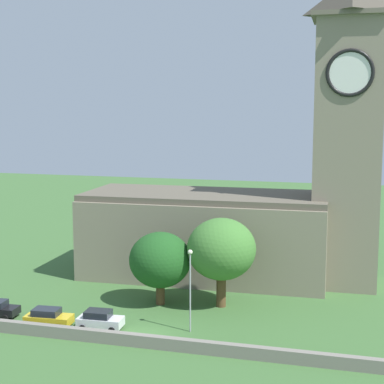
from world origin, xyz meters
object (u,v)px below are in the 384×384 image
at_px(car_white, 100,320).
at_px(tree_churchyard, 221,249).
at_px(church, 251,202).
at_px(streetlamp_west_mid, 190,278).
at_px(tree_riverside_west, 160,260).
at_px(car_yellow, 48,317).

relative_size(car_white, tree_churchyard, 0.46).
bearing_deg(tree_churchyard, church, 84.94).
bearing_deg(car_white, church, 63.45).
relative_size(streetlamp_west_mid, tree_riverside_west, 1.01).
relative_size(car_white, streetlamp_west_mid, 0.55).
bearing_deg(car_yellow, tree_riverside_west, 48.42).
bearing_deg(car_yellow, tree_churchyard, 35.06).
bearing_deg(tree_churchyard, tree_riverside_west, -171.19).
bearing_deg(church, tree_churchyard, -95.06).
xyz_separation_m(church, tree_churchyard, (-1.00, -11.33, -3.22)).
height_order(streetlamp_west_mid, tree_riverside_west, streetlamp_west_mid).
height_order(car_yellow, streetlamp_west_mid, streetlamp_west_mid).
bearing_deg(church, streetlamp_west_mid, -96.41).
height_order(car_yellow, car_white, car_white).
height_order(car_yellow, tree_churchyard, tree_churchyard).
bearing_deg(car_yellow, streetlamp_west_mid, 9.89).
distance_m(car_yellow, car_white, 4.96).
xyz_separation_m(car_white, tree_churchyard, (9.32, 9.33, 5.09)).
bearing_deg(tree_churchyard, car_white, -134.97).
xyz_separation_m(car_yellow, tree_riverside_west, (8.00, 9.02, 3.81)).
distance_m(car_white, streetlamp_west_mid, 9.32).
height_order(car_white, tree_churchyard, tree_churchyard).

